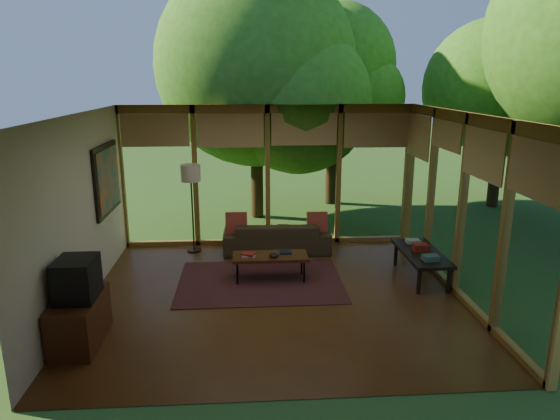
{
  "coord_description": "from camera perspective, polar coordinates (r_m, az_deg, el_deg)",
  "views": [
    {
      "loc": [
        -0.4,
        -6.89,
        3.18
      ],
      "look_at": [
        0.12,
        0.7,
        1.15
      ],
      "focal_mm": 32.0,
      "sensor_mm": 36.0,
      "label": 1
    }
  ],
  "objects": [
    {
      "name": "wall_front",
      "position": [
        4.77,
        1.23,
        -7.61
      ],
      "size": [
        5.5,
        0.04,
        2.7
      ],
      "primitive_type": "cube",
      "color": "silver",
      "rests_on": "ground"
    },
    {
      "name": "tree_far",
      "position": [
        13.39,
        23.1,
        12.65
      ],
      "size": [
        3.3,
        3.3,
        4.58
      ],
      "color": "#312211",
      "rests_on": "ground"
    },
    {
      "name": "tree_ne",
      "position": [
        12.83,
        6.12,
        16.11
      ],
      "size": [
        3.03,
        3.03,
        5.0
      ],
      "color": "#312211",
      "rests_on": "ground"
    },
    {
      "name": "tree_nw",
      "position": [
        11.44,
        -2.8,
        16.13
      ],
      "size": [
        4.42,
        4.42,
        5.64
      ],
      "color": "#312211",
      "rests_on": "ground"
    },
    {
      "name": "floor",
      "position": [
        7.6,
        -0.52,
        -9.81
      ],
      "size": [
        5.5,
        5.5,
        0.0
      ],
      "primitive_type": "plane",
      "color": "brown",
      "rests_on": "ground"
    },
    {
      "name": "ct_bowl",
      "position": [
        7.92,
        -0.73,
        -5.17
      ],
      "size": [
        0.16,
        0.16,
        0.07
      ],
      "primitive_type": "ellipsoid",
      "color": "black",
      "rests_on": "coffee_table"
    },
    {
      "name": "console_book_c",
      "position": [
        8.79,
        14.92,
        -3.46
      ],
      "size": [
        0.22,
        0.16,
        0.06
      ],
      "primitive_type": "cube",
      "rotation": [
        0.0,
        0.0,
        0.0
      ],
      "color": "#B3ABA2",
      "rests_on": "side_console"
    },
    {
      "name": "console_book_b",
      "position": [
        8.42,
        15.79,
        -4.14
      ],
      "size": [
        0.25,
        0.18,
        0.11
      ],
      "primitive_type": "cube",
      "rotation": [
        0.0,
        0.0,
        0.02
      ],
      "color": "maroon",
      "rests_on": "side_console"
    },
    {
      "name": "ct_book_side",
      "position": [
        8.11,
        0.61,
        -4.84
      ],
      "size": [
        0.2,
        0.15,
        0.03
      ],
      "primitive_type": "cube",
      "rotation": [
        0.0,
        0.0,
        -0.05
      ],
      "color": "black",
      "rests_on": "coffee_table"
    },
    {
      "name": "floor_lamp",
      "position": [
        9.23,
        -10.15,
        3.61
      ],
      "size": [
        0.36,
        0.36,
        1.65
      ],
      "color": "black",
      "rests_on": "floor"
    },
    {
      "name": "sofa",
      "position": [
        9.36,
        -0.36,
        -3.06
      ],
      "size": [
        1.99,
        0.81,
        0.58
      ],
      "primitive_type": "imported",
      "rotation": [
        0.0,
        0.0,
        3.13
      ],
      "color": "#3D321E",
      "rests_on": "floor"
    },
    {
      "name": "side_console",
      "position": [
        8.41,
        15.86,
        -4.9
      ],
      "size": [
        0.6,
        1.4,
        0.46
      ],
      "color": "black",
      "rests_on": "floor"
    },
    {
      "name": "media_cabinet",
      "position": [
        6.71,
        -21.91,
        -11.67
      ],
      "size": [
        0.5,
        1.0,
        0.6
      ],
      "primitive_type": "cube",
      "color": "#4E2615",
      "rests_on": "floor"
    },
    {
      "name": "pillow_left",
      "position": [
        9.22,
        -5.01,
        -1.53
      ],
      "size": [
        0.4,
        0.21,
        0.41
      ],
      "primitive_type": "cube",
      "rotation": [
        -0.21,
        0.0,
        0.0
      ],
      "color": "maroon",
      "rests_on": "sofa"
    },
    {
      "name": "ct_book_upper",
      "position": [
        7.95,
        -3.64,
        -5.03
      ],
      "size": [
        0.24,
        0.22,
        0.03
      ],
      "primitive_type": "cube",
      "rotation": [
        0.0,
        0.0,
        -0.43
      ],
      "color": "maroon",
      "rests_on": "coffee_table"
    },
    {
      "name": "ceiling",
      "position": [
        6.92,
        -0.57,
        10.95
      ],
      "size": [
        5.5,
        5.5,
        0.0
      ],
      "primitive_type": "plane",
      "rotation": [
        3.14,
        0.0,
        0.0
      ],
      "color": "white",
      "rests_on": "ground"
    },
    {
      "name": "console_book_a",
      "position": [
        8.03,
        16.84,
        -5.25
      ],
      "size": [
        0.25,
        0.19,
        0.09
      ],
      "primitive_type": "cube",
      "rotation": [
        0.0,
        0.0,
        0.09
      ],
      "color": "#376152",
      "rests_on": "side_console"
    },
    {
      "name": "window_wall_back",
      "position": [
        9.58,
        -1.42,
        3.9
      ],
      "size": [
        5.5,
        0.12,
        2.7
      ],
      "primitive_type": "cube",
      "color": "olive",
      "rests_on": "ground"
    },
    {
      "name": "wall_painting",
      "position": [
        8.76,
        -19.15,
        3.37
      ],
      "size": [
        0.06,
        1.35,
        1.15
      ],
      "color": "black",
      "rests_on": "wall_left"
    },
    {
      "name": "exterior_lawn",
      "position": [
        17.39,
        25.11,
        2.93
      ],
      "size": [
        40.0,
        40.0,
        0.0
      ],
      "primitive_type": "plane",
      "color": "#2E551F",
      "rests_on": "ground"
    },
    {
      "name": "wall_left",
      "position": [
        7.51,
        -22.0,
        -0.29
      ],
      "size": [
        0.04,
        5.0,
        2.7
      ],
      "primitive_type": "cube",
      "color": "silver",
      "rests_on": "ground"
    },
    {
      "name": "television",
      "position": [
        6.48,
        -22.21,
        -7.3
      ],
      "size": [
        0.45,
        0.55,
        0.5
      ],
      "primitive_type": "cube",
      "color": "black",
      "rests_on": "media_cabinet"
    },
    {
      "name": "coffee_table",
      "position": [
        8.03,
        -1.13,
        -5.4
      ],
      "size": [
        1.2,
        0.5,
        0.43
      ],
      "color": "#4E2615",
      "rests_on": "floor"
    },
    {
      "name": "ct_book_lower",
      "position": [
        7.96,
        -3.64,
        -5.23
      ],
      "size": [
        0.22,
        0.16,
        0.03
      ],
      "primitive_type": "cube",
      "rotation": [
        0.0,
        0.0,
        0.01
      ],
      "color": "#B3ABA2",
      "rests_on": "coffee_table"
    },
    {
      "name": "window_wall_right",
      "position": [
        7.79,
        20.08,
        0.42
      ],
      "size": [
        0.12,
        5.0,
        2.7
      ],
      "primitive_type": "cube",
      "color": "olive",
      "rests_on": "ground"
    },
    {
      "name": "rug",
      "position": [
        8.1,
        -2.25,
        -8.16
      ],
      "size": [
        2.61,
        1.85,
        0.01
      ],
      "primitive_type": "cube",
      "color": "maroon",
      "rests_on": "floor"
    },
    {
      "name": "pillow_right",
      "position": [
        9.31,
        4.27,
        -1.41
      ],
      "size": [
        0.38,
        0.2,
        0.39
      ],
      "primitive_type": "cube",
      "rotation": [
        -0.21,
        0.0,
        0.0
      ],
      "color": "maroon",
      "rests_on": "sofa"
    }
  ]
}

